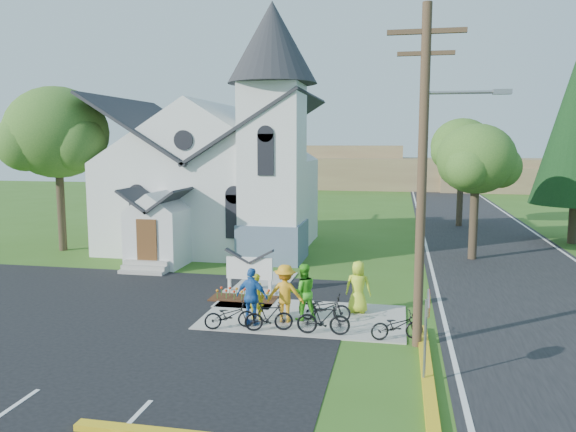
% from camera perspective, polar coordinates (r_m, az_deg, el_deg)
% --- Properties ---
extents(ground, '(120.00, 120.00, 0.00)m').
position_cam_1_polar(ground, '(19.80, -2.96, -10.46)').
color(ground, '#37601B').
rests_on(ground, ground).
extents(parking_lot, '(20.00, 16.00, 0.02)m').
position_cam_1_polar(parking_lot, '(20.91, -23.66, -10.09)').
color(parking_lot, black).
rests_on(parking_lot, ground).
extents(road, '(8.00, 90.00, 0.02)m').
position_cam_1_polar(road, '(34.22, 20.08, -3.20)').
color(road, black).
rests_on(road, ground).
extents(sidewalk, '(7.00, 4.00, 0.05)m').
position_cam_1_polar(sidewalk, '(19.96, 1.64, -10.23)').
color(sidewalk, '#A49D94').
rests_on(sidewalk, ground).
extents(church, '(12.35, 12.00, 13.00)m').
position_cam_1_polar(church, '(32.37, -7.02, 5.95)').
color(church, silver).
rests_on(church, ground).
extents(church_sign, '(2.20, 0.40, 1.70)m').
position_cam_1_polar(church_sign, '(22.81, -3.93, -5.37)').
color(church_sign, '#A49D94').
rests_on(church_sign, ground).
extents(flower_bed, '(2.60, 1.10, 0.07)m').
position_cam_1_polar(flower_bed, '(22.22, -4.53, -8.37)').
color(flower_bed, '#381F0F').
rests_on(flower_bed, ground).
extents(utility_pole, '(3.45, 0.28, 10.00)m').
position_cam_1_polar(utility_pole, '(16.77, 13.71, 4.88)').
color(utility_pole, '#4C3826').
rests_on(utility_pole, ground).
extents(stop_sign, '(0.11, 0.76, 2.48)m').
position_cam_1_polar(stop_sign, '(14.72, 13.97, -9.83)').
color(stop_sign, gray).
rests_on(stop_sign, ground).
extents(tree_lot_corner, '(5.60, 5.60, 9.15)m').
position_cam_1_polar(tree_lot_corner, '(33.86, -22.40, 7.81)').
color(tree_lot_corner, '#33281C').
rests_on(tree_lot_corner, ground).
extents(tree_road_near, '(4.00, 4.00, 7.05)m').
position_cam_1_polar(tree_road_near, '(30.50, 18.58, 5.45)').
color(tree_road_near, '#33281C').
rests_on(tree_road_near, ground).
extents(tree_road_mid, '(4.40, 4.40, 7.80)m').
position_cam_1_polar(tree_road_mid, '(42.47, 17.26, 6.76)').
color(tree_road_mid, '#33281C').
rests_on(tree_road_mid, ground).
extents(distant_hills, '(61.00, 10.00, 5.60)m').
position_cam_1_polar(distant_hills, '(74.69, 10.28, 4.41)').
color(distant_hills, brown).
rests_on(distant_hills, ground).
extents(cyclist_0, '(0.67, 0.53, 1.62)m').
position_cam_1_polar(cyclist_0, '(19.46, -3.23, -8.15)').
color(cyclist_0, gold).
rests_on(cyclist_0, sidewalk).
extents(bike_0, '(1.75, 1.19, 0.87)m').
position_cam_1_polar(bike_0, '(18.73, -5.95, -10.00)').
color(bike_0, black).
rests_on(bike_0, sidewalk).
extents(cyclist_1, '(1.17, 1.07, 1.95)m').
position_cam_1_polar(cyclist_1, '(19.36, 1.53, -7.71)').
color(cyclist_1, '#48C224').
rests_on(cyclist_1, sidewalk).
extents(bike_1, '(1.64, 0.86, 0.95)m').
position_cam_1_polar(bike_1, '(18.39, -1.97, -10.18)').
color(bike_1, black).
rests_on(bike_1, sidewalk).
extents(cyclist_2, '(1.20, 0.69, 1.93)m').
position_cam_1_polar(cyclist_2, '(18.85, -3.68, -8.18)').
color(cyclist_2, blue).
rests_on(cyclist_2, sidewalk).
extents(bike_2, '(1.80, 0.68, 0.94)m').
position_cam_1_polar(bike_2, '(19.40, 3.75, -9.26)').
color(bike_2, black).
rests_on(bike_2, sidewalk).
extents(cyclist_3, '(1.29, 0.76, 1.97)m').
position_cam_1_polar(cyclist_3, '(19.15, -0.28, -7.85)').
color(cyclist_3, orange).
rests_on(cyclist_3, sidewalk).
extents(bike_3, '(1.72, 0.56, 1.02)m').
position_cam_1_polar(bike_3, '(18.07, 3.61, -10.39)').
color(bike_3, black).
rests_on(bike_3, sidewalk).
extents(cyclist_4, '(0.96, 0.66, 1.88)m').
position_cam_1_polar(cyclist_4, '(20.29, 7.14, -7.15)').
color(cyclist_4, '#C5E02A').
rests_on(cyclist_4, sidewalk).
extents(bike_4, '(1.76, 1.07, 0.87)m').
position_cam_1_polar(bike_4, '(17.95, 11.01, -10.89)').
color(bike_4, black).
rests_on(bike_4, sidewalk).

